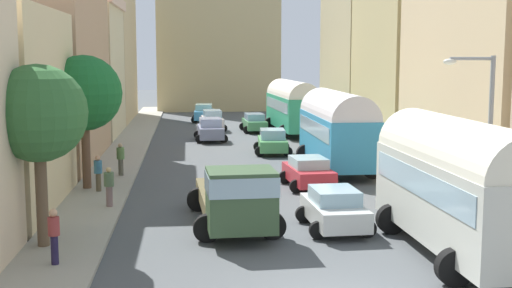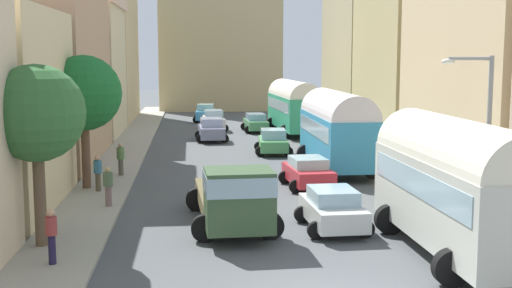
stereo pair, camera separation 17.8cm
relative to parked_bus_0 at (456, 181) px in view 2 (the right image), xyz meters
The scene contains 28 objects.
ground_plane 24.02m from the parked_bus_0, 101.05° to the left, with size 154.00×154.00×0.00m, color #4B5052.
sidewalk_left 26.38m from the parked_bus_0, 116.76° to the left, with size 2.50×70.00×0.14m, color #9E9A8B.
sidewalk_right 23.72m from the parked_bus_0, 83.51° to the left, with size 2.50×70.00×0.14m, color #ADA799.
building_left_2 25.41m from the parked_bus_0, 129.21° to the left, with size 6.23×13.01×11.44m.
building_left_3 35.53m from the parked_bus_0, 115.65° to the left, with size 4.95×10.12×10.26m.
building_left_4 46.74m from the parked_bus_0, 109.61° to the left, with size 5.08×13.34×12.82m.
building_right_1 13.77m from the parked_bus_0, 60.26° to the left, with size 5.55×12.47×10.06m.
building_right_2 25.26m from the parked_bus_0, 73.94° to the left, with size 6.53×10.63×13.05m.
building_right_3 36.02m from the parked_bus_0, 79.21° to the left, with size 5.57×11.25×12.18m.
distant_church 56.44m from the parked_bus_0, 94.67° to the left, with size 13.25×7.70×21.07m.
parked_bus_0 is the anchor object (origin of this frame).
parked_bus_1 15.29m from the parked_bus_0, 90.87° to the left, with size 3.38×8.64×4.14m.
parked_bus_2 31.91m from the parked_bus_0, 90.04° to the left, with size 3.51×9.72×4.09m.
cargo_truck_0 7.42m from the parked_bus_0, 150.83° to the left, with size 3.24×7.40×2.40m.
car_0 28.83m from the parked_bus_0, 102.87° to the left, with size 2.34×4.04×1.62m.
car_1 35.27m from the parked_bus_0, 99.85° to the left, with size 2.27×4.13×1.65m.
car_2 42.44m from the parked_bus_0, 98.85° to the left, with size 2.38×3.85×1.61m.
car_3 4.72m from the parked_bus_0, 132.26° to the left, with size 2.36×3.66×1.45m.
car_4 11.12m from the parked_bus_0, 103.46° to the left, with size 2.44×3.74×1.40m.
car_5 21.67m from the parked_bus_0, 97.57° to the left, with size 2.40×3.72×1.52m.
car_6 33.58m from the parked_bus_0, 94.71° to the left, with size 2.24×4.09×1.45m.
pedestrian_0 13.26m from the parked_bus_0, 147.13° to the left, with size 0.46×0.46×1.69m.
pedestrian_1 18.03m from the parked_bus_0, 128.89° to the left, with size 0.38×0.38×1.74m.
pedestrian_2 11.84m from the parked_bus_0, behind, with size 0.46×0.46×1.74m.
pedestrian_3 15.70m from the parked_bus_0, 139.40° to the left, with size 0.43×0.43×1.71m.
streetlamp_near 3.01m from the parked_bus_0, 51.87° to the left, with size 1.76×0.28×5.98m.
roadside_tree_0 12.76m from the parked_bus_0, behind, with size 2.98×2.98×5.74m.
roadside_tree_1 16.74m from the parked_bus_0, 138.72° to the left, with size 3.31×3.31×6.02m.
Camera 2 is at (-3.23, -15.31, 5.97)m, focal length 46.87 mm.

